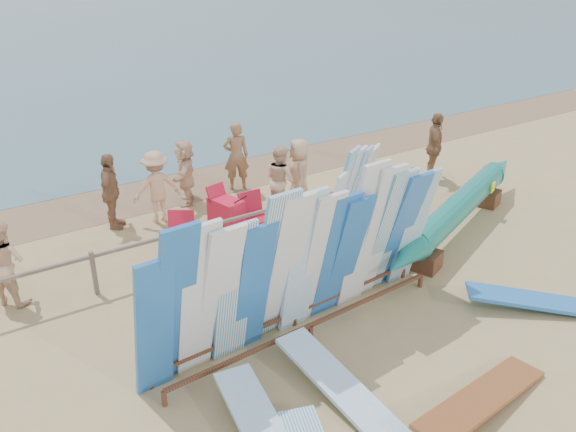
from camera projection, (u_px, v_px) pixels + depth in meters
ground at (270, 340)px, 10.23m from camera, size 160.00×160.00×0.00m
wet_sand_strip at (125, 197)px, 15.70m from camera, size 40.00×2.60×0.01m
fence at (192, 238)px, 12.24m from camera, size 12.08×0.08×0.90m
main_surfboard_rack at (302, 266)px, 9.88m from camera, size 5.84×1.18×2.89m
side_surfboard_rack at (348, 201)px, 12.72m from camera, size 2.13×1.51×2.46m
outrigger_canoe at (460, 207)px, 13.56m from camera, size 6.73×3.26×1.00m
vendor_table at (396, 241)px, 12.57m from camera, size 1.00×0.77×1.23m
flat_board_d at (541, 310)px, 11.04m from camera, size 2.43×2.15×0.35m
flat_board_c at (480, 408)px, 8.77m from camera, size 2.75×0.99×0.37m
flat_board_b at (343, 400)px, 8.92m from camera, size 0.70×2.71×0.41m
beach_chair_left at (181, 242)px, 12.88m from camera, size 0.79×0.79×0.89m
beach_chair_right at (255, 221)px, 13.79m from camera, size 0.58×0.60×0.91m
stroller at (226, 216)px, 13.59m from camera, size 0.74×0.92×1.12m
beachgoer_5 at (185, 172)px, 15.00m from camera, size 1.17×1.59×1.66m
beachgoer_10 at (435, 147)px, 16.36m from camera, size 1.06×1.16×1.88m
beachgoer_2 at (4, 262)px, 10.95m from camera, size 0.81×0.86×1.64m
beachgoer_8 at (281, 180)px, 14.47m from camera, size 0.45×0.85×1.71m
beachgoer_3 at (157, 187)px, 14.03m from camera, size 1.15×0.55×1.73m
beachgoer_4 at (111, 192)px, 13.71m from camera, size 0.93×1.13×1.78m
beachgoer_6 at (299, 175)px, 14.67m from camera, size 0.71×0.96×1.78m
beachgoer_7 at (236, 156)px, 15.79m from camera, size 0.75×0.57×1.83m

